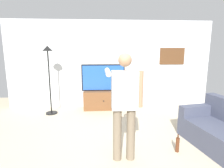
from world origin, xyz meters
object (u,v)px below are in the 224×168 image
Objects in this scene: framed_picture at (172,56)px; beverage_bottle at (177,145)px; floor_lamp at (49,66)px; person_standing_nearer_lamp at (124,101)px; wall_clock at (103,38)px; tv_stand at (103,100)px; television at (103,78)px.

beverage_bottle is at bearing -108.69° from framed_picture.
person_standing_nearer_lamp is at bearing -52.23° from floor_lamp.
wall_clock reaches higher than person_standing_nearer_lamp.
framed_picture is (2.21, 0.30, 1.32)m from tv_stand.
television is 0.68× the size of floor_lamp.
framed_picture is 3.54m from person_standing_nearer_lamp.
television is 1.60m from floor_lamp.
person_standing_nearer_lamp is at bearing -84.00° from television.
tv_stand is 0.62× the size of floor_lamp.
floor_lamp is (-1.50, -0.31, 1.08)m from tv_stand.
person_standing_nearer_lamp is (0.28, -2.66, 0.02)m from television.
tv_stand is 1.51× the size of framed_picture.
tv_stand is 1.88m from floor_lamp.
beverage_bottle is at bearing -62.95° from tv_stand.
floor_lamp reaches higher than person_standing_nearer_lamp.
person_standing_nearer_lamp reaches higher than beverage_bottle.
wall_clock is 2.28m from framed_picture.
television is 3.89× the size of beverage_bottle.
beverage_bottle is at bearing -65.43° from wall_clock.
tv_stand is at bearing 11.62° from floor_lamp.
floor_lamp is at bearing -168.38° from tv_stand.
floor_lamp is 2.94m from person_standing_nearer_lamp.
wall_clock is at bearing 114.57° from beverage_bottle.
framed_picture is at bearing 6.43° from television.
wall_clock reaches higher than framed_picture.
framed_picture is (2.21, 0.00, -0.56)m from wall_clock.
person_standing_nearer_lamp is (0.28, -2.90, -1.17)m from wall_clock.
floor_lamp is (-1.50, -0.36, 0.39)m from television.
wall_clock reaches higher than floor_lamp.
floor_lamp is 1.09× the size of person_standing_nearer_lamp.
framed_picture is at bearing 56.48° from person_standing_nearer_lamp.
wall_clock is 1.81m from floor_lamp.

